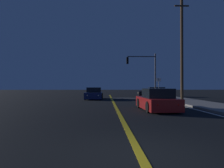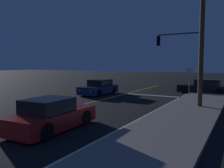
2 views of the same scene
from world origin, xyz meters
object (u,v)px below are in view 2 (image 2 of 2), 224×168
car_parked_curb_black (205,87)px  street_sign_corner (189,78)px  car_mid_block_red (51,116)px  utility_pole_right (202,13)px  car_far_approaching_navy (99,88)px  traffic_signal_near_right (184,51)px

car_parked_curb_black → street_sign_corner: size_ratio=1.88×
car_mid_block_red → utility_pole_right: bearing=57.6°
car_far_approaching_navy → street_sign_corner: bearing=-171.9°
car_far_approaching_navy → utility_pole_right: 10.90m
car_mid_block_red → car_far_approaching_navy: size_ratio=1.00×
street_sign_corner → car_far_approaching_navy: bearing=-172.4°
car_parked_curb_black → street_sign_corner: (-0.59, -4.24, 1.10)m
traffic_signal_near_right → utility_pole_right: 7.30m
car_far_approaching_navy → street_sign_corner: size_ratio=1.68×
car_parked_curb_black → traffic_signal_near_right: size_ratio=0.80×
car_far_approaching_navy → traffic_signal_near_right: 8.38m
car_far_approaching_navy → utility_pole_right: utility_pole_right is taller
traffic_signal_near_right → street_sign_corner: size_ratio=2.35×
car_parked_curb_black → car_far_approaching_navy: (-8.36, -5.28, -0.00)m
car_mid_block_red → street_sign_corner: street_sign_corner is taller
car_mid_block_red → car_parked_curb_black: (3.89, 16.06, 0.00)m
car_mid_block_red → utility_pole_right: utility_pole_right is taller
car_far_approaching_navy → street_sign_corner: (7.77, 1.04, 1.10)m
utility_pole_right → street_sign_corner: size_ratio=4.45×
car_mid_block_red → car_far_approaching_navy: (-4.47, 10.78, 0.00)m
utility_pole_right → traffic_signal_near_right: bearing=110.8°
car_mid_block_red → car_parked_curb_black: bearing=74.3°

